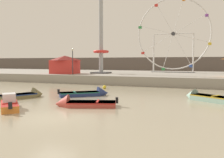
# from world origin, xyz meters

# --- Properties ---
(ground_plane) EXTENTS (240.00, 240.00, 0.00)m
(ground_plane) POSITION_xyz_m (0.00, 0.00, 0.00)
(ground_plane) COLOR gray
(quay_promenade) EXTENTS (110.00, 21.78, 1.30)m
(quay_promenade) POSITION_xyz_m (0.00, 30.02, 0.65)
(quay_promenade) COLOR gray
(quay_promenade) RESTS_ON ground_plane
(distant_town_skyline) EXTENTS (140.00, 3.00, 4.40)m
(distant_town_skyline) POSITION_xyz_m (0.00, 49.81, 2.20)
(distant_town_skyline) COLOR #564C47
(distant_town_skyline) RESTS_ON ground_plane
(motorboat_orange_hull) EXTENTS (3.75, 3.67, 1.35)m
(motorboat_orange_hull) POSITION_xyz_m (-4.72, 1.49, 0.33)
(motorboat_orange_hull) COLOR orange
(motorboat_orange_hull) RESTS_ON ground_plane
(motorboat_seafoam) EXTENTS (4.10, 3.26, 1.29)m
(motorboat_seafoam) POSITION_xyz_m (8.29, 10.08, 0.27)
(motorboat_seafoam) COLOR #93BCAD
(motorboat_seafoam) RESTS_ON ground_plane
(motorboat_navy_blue) EXTENTS (4.57, 4.07, 1.34)m
(motorboat_navy_blue) POSITION_xyz_m (-2.08, 9.12, 0.21)
(motorboat_navy_blue) COLOR navy
(motorboat_navy_blue) RESTS_ON ground_plane
(motorboat_olive_wood) EXTENTS (3.03, 4.29, 1.36)m
(motorboat_olive_wood) POSITION_xyz_m (-7.01, 5.94, 0.21)
(motorboat_olive_wood) COLOR olive
(motorboat_olive_wood) RESTS_ON ground_plane
(motorboat_faded_red) EXTENTS (4.72, 2.89, 1.43)m
(motorboat_faded_red) POSITION_xyz_m (-0.33, 3.74, 0.20)
(motorboat_faded_red) COLOR #B24238
(motorboat_faded_red) RESTS_ON ground_plane
(ferris_wheel_white_frame) EXTENTS (13.47, 1.20, 13.95)m
(ferris_wheel_white_frame) POSITION_xyz_m (2.68, 34.58, 8.30)
(ferris_wheel_white_frame) COLOR silver
(ferris_wheel_white_frame) RESTS_ON quay_promenade
(drop_tower_steel_tower) EXTENTS (2.80, 2.80, 14.72)m
(drop_tower_steel_tower) POSITION_xyz_m (-8.27, 25.93, 6.88)
(drop_tower_steel_tower) COLOR #999EA3
(drop_tower_steel_tower) RESTS_ON quay_promenade
(carnival_booth_red_striped) EXTENTS (4.73, 4.10, 3.01)m
(carnival_booth_red_striped) POSITION_xyz_m (-13.55, 22.89, 2.87)
(carnival_booth_red_striped) COLOR red
(carnival_booth_red_striped) RESTS_ON quay_promenade
(promenade_lamp_near) EXTENTS (0.32, 0.32, 3.99)m
(promenade_lamp_near) POSITION_xyz_m (-10.54, 20.33, 3.91)
(promenade_lamp_near) COLOR #2D2D33
(promenade_lamp_near) RESTS_ON quay_promenade
(mooring_buoy_orange) EXTENTS (0.44, 0.44, 0.44)m
(mooring_buoy_orange) POSITION_xyz_m (-3.03, 15.06, 0.22)
(mooring_buoy_orange) COLOR yellow
(mooring_buoy_orange) RESTS_ON ground_plane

